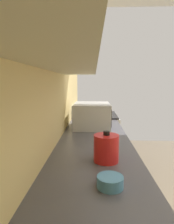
{
  "coord_description": "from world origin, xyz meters",
  "views": [
    {
      "loc": [
        -1.4,
        1.33,
        1.4
      ],
      "look_at": [
        -0.06,
        1.38,
        1.2
      ],
      "focal_mm": 30.79,
      "sensor_mm": 36.0,
      "label": 1
    }
  ],
  "objects_px": {
    "oven_range": "(95,143)",
    "microwave": "(92,115)",
    "kettle": "(106,148)",
    "bowl": "(110,181)"
  },
  "relations": [
    {
      "from": "oven_range",
      "to": "bowl",
      "type": "bearing_deg",
      "value": -178.52
    },
    {
      "from": "microwave",
      "to": "kettle",
      "type": "relative_size",
      "value": 2.29
    },
    {
      "from": "oven_range",
      "to": "microwave",
      "type": "height_order",
      "value": "microwave"
    },
    {
      "from": "oven_range",
      "to": "microwave",
      "type": "bearing_deg",
      "value": 176.52
    },
    {
      "from": "bowl",
      "to": "kettle",
      "type": "relative_size",
      "value": 0.59
    },
    {
      "from": "microwave",
      "to": "bowl",
      "type": "bearing_deg",
      "value": -175.54
    },
    {
      "from": "oven_range",
      "to": "bowl",
      "type": "xyz_separation_m",
      "value": [
        -2.02,
        -0.05,
        0.47
      ]
    },
    {
      "from": "kettle",
      "to": "oven_range",
      "type": "bearing_deg",
      "value": 1.75
    },
    {
      "from": "oven_range",
      "to": "bowl",
      "type": "relative_size",
      "value": 8.64
    },
    {
      "from": "microwave",
      "to": "kettle",
      "type": "height_order",
      "value": "microwave"
    }
  ]
}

